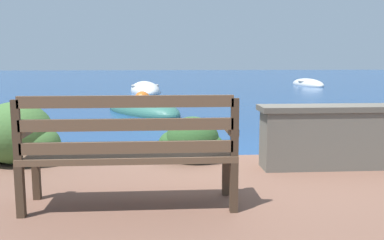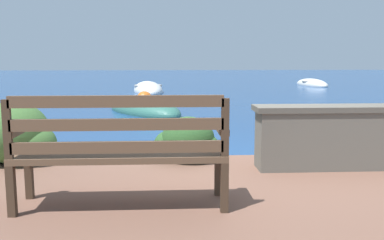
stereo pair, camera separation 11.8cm
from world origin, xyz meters
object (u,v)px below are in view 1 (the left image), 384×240
Objects in this scene: rowboat_nearest at (143,110)px; rowboat_mid at (145,91)px; park_bench at (130,149)px; rowboat_far at (308,84)px; mooring_buoy at (142,99)px.

rowboat_mid is (-0.18, 6.32, 0.01)m from rowboat_nearest.
park_bench reaches higher than rowboat_nearest.
rowboat_far is at bearing 103.52° from rowboat_mid.
park_bench is at bearing 147.37° from rowboat_far.
rowboat_far is (7.49, 17.43, -0.65)m from park_bench.
mooring_buoy is at bearing 149.82° from rowboat_nearest.
rowboat_nearest is (-0.24, 7.61, -0.65)m from park_bench.
rowboat_mid is at bearing 148.64° from rowboat_nearest.
rowboat_mid is 1.09× the size of rowboat_far.
rowboat_far is at bearing 58.78° from park_bench.
park_bench is 0.62× the size of rowboat_far.
rowboat_nearest is at bearing 132.40° from rowboat_far.
park_bench is 10.23m from mooring_buoy.
mooring_buoy is at bearing -9.57° from rowboat_mid.
rowboat_nearest reaches higher than mooring_buoy.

